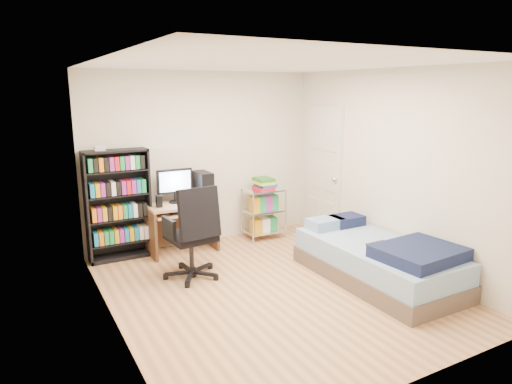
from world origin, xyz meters
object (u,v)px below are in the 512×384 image
media_shelf (118,204)px  computer_desk (186,207)px  office_chair (193,249)px  bed (379,260)px

media_shelf → computer_desk: 0.93m
office_chair → computer_desk: bearing=68.4°
computer_desk → office_chair: 1.08m
computer_desk → bed: size_ratio=0.57×
media_shelf → computer_desk: (0.91, -0.10, -0.13)m
computer_desk → bed: (1.60, -2.14, -0.37)m
media_shelf → bed: media_shelf is taller
media_shelf → computer_desk: size_ratio=1.32×
bed → office_chair: bearing=149.0°
media_shelf → computer_desk: media_shelf is taller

